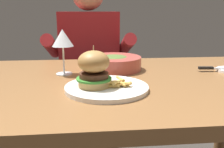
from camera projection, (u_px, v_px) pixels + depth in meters
name	position (u px, v px, depth m)	size (l,w,h in m)	color
dining_table	(118.00, 102.00, 0.94)	(1.38, 0.81, 0.74)	brown
main_plate	(107.00, 88.00, 0.79)	(0.26, 0.26, 0.01)	white
burger_sandwich	(94.00, 69.00, 0.77)	(0.11, 0.11, 0.13)	tan
fries_pile	(118.00, 83.00, 0.78)	(0.10, 0.08, 0.02)	gold
wine_glass	(63.00, 39.00, 0.95)	(0.08, 0.08, 0.18)	silver
table_knife	(220.00, 68.00, 1.03)	(0.23, 0.03, 0.01)	silver
soup_bowl	(114.00, 63.00, 1.06)	(0.23, 0.23, 0.06)	#B24C42
diner_person	(90.00, 78.00, 1.61)	(0.51, 0.36, 1.18)	#282833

